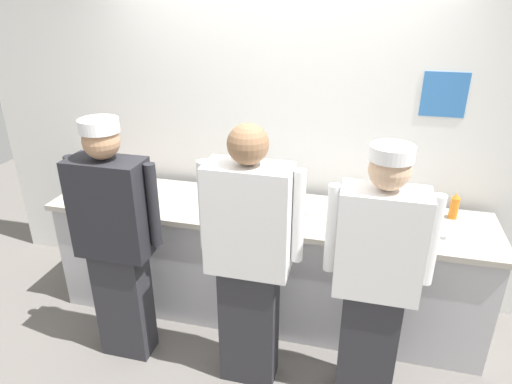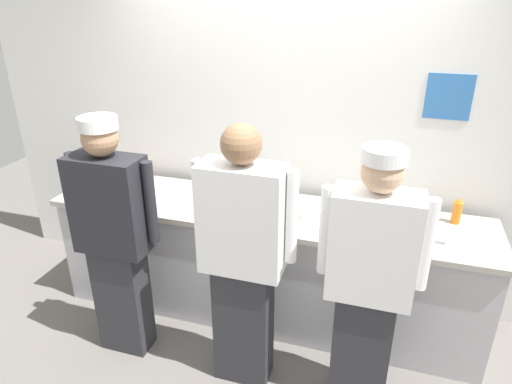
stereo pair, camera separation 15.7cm
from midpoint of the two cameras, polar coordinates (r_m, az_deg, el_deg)
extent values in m
plane|color=slate|center=(3.52, 0.66, -18.10)|extent=(9.00, 9.00, 0.00)
cube|color=white|center=(3.53, 4.72, 9.26)|extent=(5.01, 0.10, 2.92)
cube|color=#3370B7|center=(3.36, 24.25, 10.80)|extent=(0.29, 0.01, 0.30)
cube|color=#B2B2B7|center=(3.53, 2.40, -9.09)|extent=(3.13, 0.63, 0.86)
cube|color=#A8A093|center=(3.30, 2.54, -2.53)|extent=(3.19, 0.68, 0.04)
cube|color=#2D2D33|center=(3.34, -14.97, -12.74)|extent=(0.34, 0.20, 0.81)
cube|color=#232328|center=(2.98, -16.44, -1.54)|extent=(0.47, 0.24, 0.64)
cylinder|color=#232328|center=(3.14, -20.25, -0.04)|extent=(0.07, 0.07, 0.54)
cylinder|color=#232328|center=(2.86, -11.55, -1.37)|extent=(0.07, 0.07, 0.54)
sphere|color=tan|center=(2.82, -17.47, 6.40)|extent=(0.22, 0.22, 0.22)
cylinder|color=white|center=(2.80, -17.71, 8.21)|extent=(0.23, 0.23, 0.08)
cube|color=#2D2D33|center=(3.01, -0.01, -16.15)|extent=(0.35, 0.20, 0.83)
cube|color=white|center=(2.59, -0.01, -3.46)|extent=(0.49, 0.24, 0.66)
cylinder|color=white|center=(2.69, -5.42, -1.62)|extent=(0.07, 0.07, 0.56)
cylinder|color=white|center=(2.55, 6.26, -3.24)|extent=(0.07, 0.07, 0.56)
sphere|color=#8C6647|center=(2.41, -0.01, 6.02)|extent=(0.23, 0.23, 0.23)
cube|color=#2D2D33|center=(2.96, 14.55, -18.49)|extent=(0.33, 0.20, 0.79)
cube|color=white|center=(2.54, 16.22, -6.59)|extent=(0.46, 0.24, 0.63)
cylinder|color=white|center=(2.57, 10.42, -4.80)|extent=(0.07, 0.07, 0.53)
cylinder|color=white|center=(2.58, 22.24, -6.23)|extent=(0.07, 0.07, 0.53)
sphere|color=tan|center=(2.36, 17.41, 2.35)|extent=(0.21, 0.21, 0.21)
cylinder|color=white|center=(2.33, 17.68, 4.43)|extent=(0.23, 0.23, 0.08)
cylinder|color=white|center=(3.60, -12.50, -0.26)|extent=(0.21, 0.21, 0.01)
cylinder|color=white|center=(3.60, -12.52, -0.08)|extent=(0.21, 0.21, 0.01)
cylinder|color=white|center=(3.59, -12.53, 0.09)|extent=(0.21, 0.21, 0.01)
cylinder|color=white|center=(3.59, -12.55, 0.26)|extent=(0.21, 0.21, 0.01)
cylinder|color=white|center=(3.26, 8.23, -2.60)|extent=(0.22, 0.22, 0.01)
cylinder|color=white|center=(3.26, 8.24, -2.41)|extent=(0.22, 0.22, 0.01)
cylinder|color=white|center=(3.25, 8.25, -2.22)|extent=(0.22, 0.22, 0.01)
cylinder|color=white|center=(3.25, 8.26, -2.03)|extent=(0.22, 0.22, 0.01)
cylinder|color=#B7BABF|center=(3.29, 3.07, -1.02)|extent=(0.35, 0.35, 0.12)
cube|color=#B7BABF|center=(3.21, 19.33, -4.16)|extent=(0.51, 0.29, 0.02)
cylinder|color=red|center=(3.71, -16.63, 1.35)|extent=(0.06, 0.06, 0.18)
cone|color=red|center=(3.67, -16.82, 2.87)|extent=(0.05, 0.05, 0.04)
cylinder|color=red|center=(3.79, -18.00, 1.54)|extent=(0.06, 0.06, 0.15)
cone|color=red|center=(3.76, -18.18, 2.88)|extent=(0.05, 0.05, 0.04)
cylinder|color=orange|center=(3.39, 25.07, -2.38)|extent=(0.06, 0.06, 0.15)
cone|color=orange|center=(3.36, 25.35, -0.95)|extent=(0.05, 0.05, 0.04)
cylinder|color=white|center=(3.80, -12.57, 1.32)|extent=(0.09, 0.09, 0.04)
cylinder|color=red|center=(3.80, -12.59, 1.54)|extent=(0.07, 0.07, 0.01)
cylinder|color=white|center=(3.28, -3.79, -1.84)|extent=(0.08, 0.08, 0.05)
cylinder|color=red|center=(3.28, -3.80, -1.55)|extent=(0.07, 0.07, 0.01)
cylinder|color=white|center=(3.46, -4.11, -0.54)|extent=(0.10, 0.10, 0.04)
cylinder|color=orange|center=(3.45, -4.12, -0.32)|extent=(0.08, 0.08, 0.01)
cylinder|color=white|center=(3.17, 12.17, -3.46)|extent=(0.10, 0.10, 0.05)
cylinder|color=orange|center=(3.16, 12.20, -3.18)|extent=(0.08, 0.08, 0.01)
cylinder|color=white|center=(3.64, -17.92, 0.08)|extent=(0.09, 0.09, 0.10)
camera|label=1|loc=(0.08, -88.62, 0.62)|focal=31.94mm
camera|label=2|loc=(0.08, 91.38, -0.62)|focal=31.94mm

